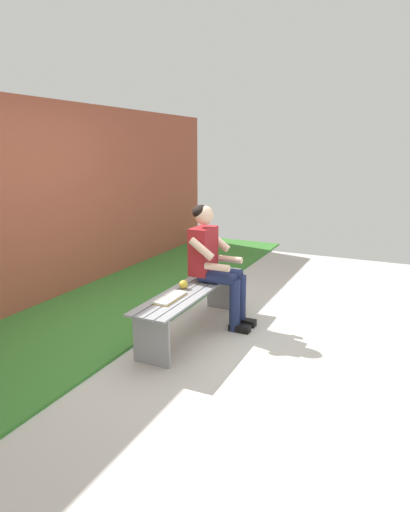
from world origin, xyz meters
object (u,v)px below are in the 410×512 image
apple (183,285)px  person_seated (214,260)px  bench_near (192,299)px  book_open (170,298)px

apple → person_seated: bearing=155.8°
bench_near → person_seated: bearing=162.1°
bench_near → person_seated: 0.48m
book_open → apple: bearing=-175.0°
apple → book_open: (0.33, 0.03, -0.03)m
bench_near → book_open: bearing=-5.0°
person_seated → apple: (0.37, -0.17, -0.19)m
bench_near → apple: apple is taller
person_seated → apple: bearing=-24.2°
person_seated → apple: 0.45m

